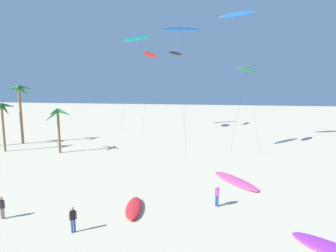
{
  "coord_description": "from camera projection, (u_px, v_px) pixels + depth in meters",
  "views": [
    {
      "loc": [
        3.35,
        -4.61,
        9.23
      ],
      "look_at": [
        -1.78,
        20.2,
        5.67
      ],
      "focal_mm": 28.42,
      "sensor_mm": 36.0,
      "label": 1
    }
  ],
  "objects": [
    {
      "name": "palm_tree_1",
      "position": [
        20.0,
        98.0,
        43.98
      ],
      "size": [
        4.0,
        4.33,
        9.86
      ],
      "color": "olive",
      "rests_on": "ground"
    },
    {
      "name": "palm_tree_2",
      "position": [
        2.0,
        112.0,
        38.67
      ],
      "size": [
        3.5,
        3.75,
        7.2
      ],
      "color": "olive",
      "rests_on": "ground"
    },
    {
      "name": "palm_tree_3",
      "position": [
        58.0,
        116.0,
        37.84
      ],
      "size": [
        4.37,
        4.51,
        6.48
      ],
      "color": "olive",
      "rests_on": "ground"
    },
    {
      "name": "flying_kite_0",
      "position": [
        247.0,
        70.0,
        41.17
      ],
      "size": [
        4.42,
        5.71,
        12.76
      ],
      "color": "green",
      "rests_on": "ground"
    },
    {
      "name": "flying_kite_1",
      "position": [
        136.0,
        39.0,
        60.26
      ],
      "size": [
        5.88,
        9.85,
        21.57
      ],
      "color": "#19B2B7",
      "rests_on": "ground"
    },
    {
      "name": "flying_kite_2",
      "position": [
        176.0,
        53.0,
        59.44
      ],
      "size": [
        4.1,
        6.67,
        17.43
      ],
      "color": "black",
      "rests_on": "ground"
    },
    {
      "name": "flying_kite_3",
      "position": [
        150.0,
        55.0,
        56.44
      ],
      "size": [
        2.89,
        5.97,
        17.01
      ],
      "color": "red",
      "rests_on": "ground"
    },
    {
      "name": "flying_kite_4",
      "position": [
        237.0,
        14.0,
        43.33
      ],
      "size": [
        6.84,
        10.1,
        22.39
      ],
      "color": "blue",
      "rests_on": "ground"
    },
    {
      "name": "flying_kite_5",
      "position": [
        181.0,
        30.0,
        35.77
      ],
      "size": [
        5.16,
        6.18,
        17.9
      ],
      "color": "blue",
      "rests_on": "ground"
    },
    {
      "name": "grounded_kite_0",
      "position": [
        134.0,
        208.0,
        20.35
      ],
      "size": [
        2.07,
        4.11,
        0.39
      ],
      "color": "red",
      "rests_on": "ground"
    },
    {
      "name": "grounded_kite_1",
      "position": [
        235.0,
        181.0,
        26.51
      ],
      "size": [
        5.17,
        6.13,
        0.25
      ],
      "color": "#EA5193",
      "rests_on": "ground"
    },
    {
      "name": "grounded_kite_2",
      "position": [
        335.0,
        251.0,
        15.03
      ],
      "size": [
        4.85,
        4.4,
        0.28
      ],
      "color": "purple",
      "rests_on": "ground"
    },
    {
      "name": "person_near_left",
      "position": [
        73.0,
        219.0,
        17.09
      ],
      "size": [
        0.41,
        0.36,
        1.72
      ],
      "color": "#284CA3",
      "rests_on": "ground"
    },
    {
      "name": "person_near_right",
      "position": [
        2.0,
        207.0,
        18.9
      ],
      "size": [
        0.51,
        0.21,
        1.63
      ],
      "color": "slate",
      "rests_on": "ground"
    },
    {
      "name": "person_mid_field",
      "position": [
        217.0,
        195.0,
        20.9
      ],
      "size": [
        0.45,
        0.33,
        1.72
      ],
      "color": "#284CA3",
      "rests_on": "ground"
    }
  ]
}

